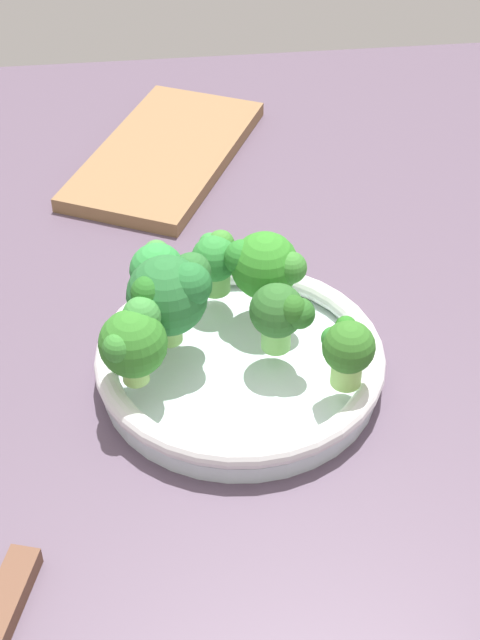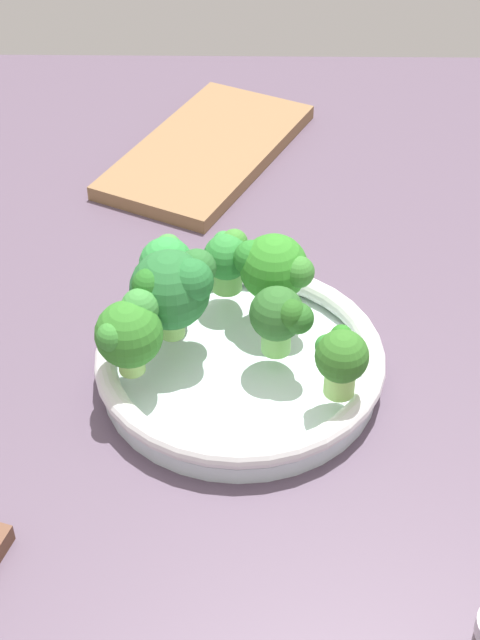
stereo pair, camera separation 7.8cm
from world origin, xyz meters
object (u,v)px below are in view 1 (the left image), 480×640
at_px(broccoli_floret_0, 347,349).
at_px(broccoli_floret_3, 171,293).
at_px(bowl, 240,363).
at_px(broccoli_floret_6, 157,272).
at_px(cutting_board, 166,154).
at_px(broccoli_floret_1, 281,313).
at_px(broccoli_floret_5, 264,266).
at_px(broccoli_floret_4, 133,341).
at_px(broccoli_floret_2, 216,259).

height_order(broccoli_floret_0, broccoli_floret_3, broccoli_floret_3).
bearing_deg(broccoli_floret_0, bowl, -122.73).
bearing_deg(broccoli_floret_3, broccoli_floret_6, -167.18).
bearing_deg(cutting_board, broccoli_floret_0, 15.95).
height_order(broccoli_floret_6, cutting_board, broccoli_floret_6).
bearing_deg(broccoli_floret_3, broccoli_floret_1, 76.46).
height_order(broccoli_floret_3, broccoli_floret_6, broccoli_floret_3).
bearing_deg(broccoli_floret_5, broccoli_floret_4, -53.83).
distance_m(broccoli_floret_5, broccoli_floret_6, 0.09).
bearing_deg(broccoli_floret_2, broccoli_floret_1, 27.40).
height_order(broccoli_floret_3, cutting_board, broccoli_floret_3).
relative_size(broccoli_floret_1, broccoli_floret_3, 0.76).
height_order(broccoli_floret_4, broccoli_floret_5, broccoli_floret_5).
xyz_separation_m(broccoli_floret_4, broccoli_floret_6, (-0.09, 0.02, -0.00)).
height_order(bowl, broccoli_floret_4, broccoli_floret_4).
xyz_separation_m(bowl, cutting_board, (-0.37, -0.04, -0.01)).
bearing_deg(broccoli_floret_4, cutting_board, 173.59).
relative_size(broccoli_floret_3, broccoli_floret_4, 1.18).
bearing_deg(broccoli_floret_5, broccoli_floret_0, 25.42).
height_order(broccoli_floret_1, broccoli_floret_3, broccoli_floret_3).
xyz_separation_m(broccoli_floret_1, cutting_board, (-0.37, -0.08, -0.07)).
xyz_separation_m(broccoli_floret_2, broccoli_floret_4, (0.11, -0.08, 0.01)).
bearing_deg(bowl, broccoli_floret_6, -133.06).
height_order(broccoli_floret_4, cutting_board, broccoli_floret_4).
distance_m(broccoli_floret_2, broccoli_floret_3, 0.08).
xyz_separation_m(broccoli_floret_1, broccoli_floret_4, (0.02, -0.12, 0.00)).
relative_size(bowl, broccoli_floret_0, 4.15).
bearing_deg(bowl, broccoli_floret_0, 57.27).
bearing_deg(broccoli_floret_4, bowl, 107.27).
height_order(bowl, cutting_board, bowl).
xyz_separation_m(broccoli_floret_4, broccoli_floret_5, (-0.08, 0.11, 0.00)).
bearing_deg(broccoli_floret_5, bowl, -25.88).
relative_size(bowl, broccoli_floret_6, 3.75).
bearing_deg(broccoli_floret_0, broccoli_floret_5, -154.58).
height_order(broccoli_floret_2, broccoli_floret_3, broccoli_floret_3).
height_order(broccoli_floret_0, broccoli_floret_4, broccoli_floret_4).
relative_size(broccoli_floret_0, broccoli_floret_3, 0.73).
distance_m(broccoli_floret_3, cutting_board, 0.36).
height_order(broccoli_floret_3, broccoli_floret_5, broccoli_floret_3).
distance_m(broccoli_floret_2, cutting_board, 0.30).
bearing_deg(cutting_board, broccoli_floret_5, 12.49).
distance_m(broccoli_floret_1, broccoli_floret_2, 0.10).
bearing_deg(broccoli_floret_1, broccoli_floret_2, -152.60).
xyz_separation_m(broccoli_floret_0, broccoli_floret_1, (-0.05, -0.04, 0.00)).
bearing_deg(broccoli_floret_4, broccoli_floret_6, 165.32).
relative_size(broccoli_floret_0, broccoli_floret_5, 0.84).
xyz_separation_m(broccoli_floret_2, cutting_board, (-0.29, -0.03, -0.06)).
height_order(broccoli_floret_2, broccoli_floret_5, broccoli_floret_5).
relative_size(broccoli_floret_1, broccoli_floret_2, 1.12).
distance_m(broccoli_floret_1, cutting_board, 0.39).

